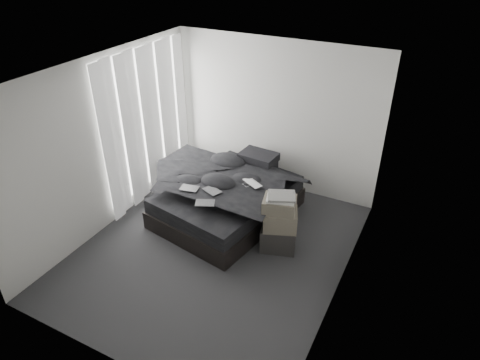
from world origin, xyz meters
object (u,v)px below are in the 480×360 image
at_px(bed, 228,207).
at_px(laptop, 250,180).
at_px(box_lower, 278,237).
at_px(side_stand, 201,177).

height_order(bed, laptop, laptop).
bearing_deg(bed, laptop, 7.50).
relative_size(bed, laptop, 6.24).
relative_size(bed, box_lower, 4.29).
bearing_deg(laptop, bed, -154.50).
bearing_deg(bed, side_stand, 162.53).
bearing_deg(box_lower, laptop, 150.76).
xyz_separation_m(bed, laptop, (0.40, -0.02, 0.64)).
height_order(laptop, side_stand, laptop).
xyz_separation_m(laptop, side_stand, (-1.14, 0.41, -0.47)).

